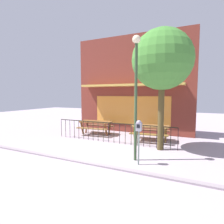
% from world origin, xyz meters
% --- Properties ---
extents(ground, '(40.00, 40.00, 0.00)m').
position_xyz_m(ground, '(0.00, 0.00, 0.00)').
color(ground, '#A494A1').
extents(pub_storefront, '(7.21, 1.26, 5.83)m').
position_xyz_m(pub_storefront, '(0.00, 4.86, 2.89)').
color(pub_storefront, '#45171A').
rests_on(pub_storefront, ground).
extents(patio_fence_front, '(6.08, 0.04, 0.97)m').
position_xyz_m(patio_fence_front, '(-0.00, 1.89, 0.66)').
color(patio_fence_front, black).
rests_on(patio_fence_front, ground).
extents(picnic_table_left, '(1.92, 1.52, 0.79)m').
position_xyz_m(picnic_table_left, '(-1.60, 3.16, 0.61)').
color(picnic_table_left, brown).
rests_on(picnic_table_left, ground).
extents(picnic_table_right, '(1.93, 1.54, 0.79)m').
position_xyz_m(picnic_table_right, '(1.60, 3.01, 0.61)').
color(picnic_table_right, brown).
rests_on(picnic_table_right, ground).
extents(parking_meter_near, '(0.18, 0.17, 1.48)m').
position_xyz_m(parking_meter_near, '(2.04, -0.27, 1.14)').
color(parking_meter_near, slate).
rests_on(parking_meter_near, ground).
extents(street_tree, '(2.45, 2.45, 4.92)m').
position_xyz_m(street_tree, '(2.35, 1.74, 3.67)').
color(street_tree, '#493C1F').
rests_on(street_tree, ground).
extents(street_lamp, '(0.28, 0.28, 4.26)m').
position_xyz_m(street_lamp, '(1.80, 0.09, 2.75)').
color(street_lamp, '#32492B').
rests_on(street_lamp, ground).
extents(curb_edge, '(10.10, 0.20, 0.11)m').
position_xyz_m(curb_edge, '(0.00, -0.92, 0.00)').
color(curb_edge, gray).
rests_on(curb_edge, ground).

